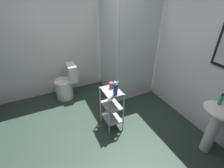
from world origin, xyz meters
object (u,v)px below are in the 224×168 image
Objects in this scene: hand_soap_bottle at (221,100)px; rinse_cup at (111,85)px; toilet at (66,85)px; storage_cart at (112,106)px; shampoo_bottle_blue at (115,89)px; pedestal_sink at (217,121)px; shower_stall at (124,73)px; body_wash_bottle_green at (116,85)px.

hand_soap_bottle is 1.50m from rinse_cup.
toilet reaches higher than storage_cart.
shampoo_bottle_blue is (1.37, 0.52, 0.52)m from toilet.
pedestal_sink is at bearing 45.11° from storage_cart.
toilet is (-0.31, -1.28, -0.15)m from shower_stall.
toilet is at bearing -154.94° from rinse_cup.
hand_soap_bottle is 1.61× the size of rinse_cup.
body_wash_bottle_green is at bearing 37.29° from rinse_cup.
pedestal_sink is at bearing 48.78° from shampoo_bottle_blue.
toilet is at bearing -103.46° from shower_stall.
toilet is 4.60× the size of hand_soap_bottle.
hand_soap_bottle is (1.94, 0.32, 0.42)m from shower_stall.
storage_cart is 0.42m from shampoo_bottle_blue.
shower_stall is at bearing -170.63° from hand_soap_bottle.
shower_stall reaches higher than storage_cart.
pedestal_sink is 1.52m from storage_cart.
shower_stall is at bearing 144.61° from shampoo_bottle_blue.
storage_cart is at bearing -39.07° from shower_stall.
shower_stall is 9.07× the size of shampoo_bottle_blue.
rinse_cup is (-0.20, 0.03, -0.05)m from shampoo_bottle_blue.
rinse_cup is (-0.07, 0.03, 0.35)m from storage_cart.
hand_soap_bottle is (1.00, 1.08, 0.45)m from storage_cart.
rinse_cup is at bearing -137.54° from pedestal_sink.
rinse_cup is (-1.13, -1.04, 0.21)m from pedestal_sink.
hand_soap_bottle is 0.97× the size of body_wash_bottle_green.
toilet is 1.56m from shampoo_bottle_blue.
pedestal_sink is 1.09× the size of storage_cart.
hand_soap_bottle reaches higher than storage_cart.
shampoo_bottle_blue reaches higher than pedestal_sink.
shampoo_bottle_blue is (-0.93, -1.07, 0.26)m from pedestal_sink.
body_wash_bottle_green is (0.93, -0.68, 0.35)m from shower_stall.
pedestal_sink reaches higher than storage_cart.
rinse_cup reaches higher than toilet.
shower_stall is 1.36m from shampoo_bottle_blue.
pedestal_sink is 2.81m from toilet.
pedestal_sink reaches higher than toilet.
shampoo_bottle_blue is at bearing 0.97° from storage_cart.
shower_stall reaches higher than pedestal_sink.
shower_stall is 19.52× the size of rinse_cup.
hand_soap_bottle is at bearing 44.75° from body_wash_bottle_green.
pedestal_sink is at bearing 42.76° from body_wash_bottle_green.
shower_stall is 11.79× the size of body_wash_bottle_green.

